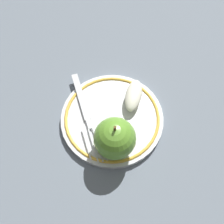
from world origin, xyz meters
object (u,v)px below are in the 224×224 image
apple_red_whole (115,138)px  apple_slice_front (134,95)px  fork (86,113)px  plate (112,119)px

apple_red_whole → apple_slice_front: (-0.02, 0.10, -0.02)m
apple_red_whole → fork: 0.09m
apple_red_whole → fork: (-0.08, 0.03, -0.03)m
plate → fork: bearing=-155.9°
apple_slice_front → plate: bearing=-32.7°
plate → apple_slice_front: (0.01, 0.06, 0.02)m
plate → apple_red_whole: apple_red_whole is taller
apple_slice_front → fork: 0.09m
apple_red_whole → apple_slice_front: size_ratio=1.17×
apple_red_whole → fork: size_ratio=0.51×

